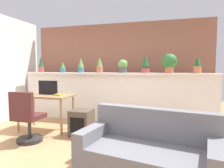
% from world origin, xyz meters
% --- Properties ---
extents(ground_plane, '(12.00, 12.00, 0.00)m').
position_xyz_m(ground_plane, '(0.00, 0.00, 0.00)').
color(ground_plane, tan).
extents(divider_wall, '(4.75, 0.16, 1.16)m').
position_xyz_m(divider_wall, '(0.00, 2.00, 0.58)').
color(divider_wall, white).
rests_on(divider_wall, ground).
extents(plant_shelf, '(4.75, 0.31, 0.04)m').
position_xyz_m(plant_shelf, '(0.00, 1.96, 1.18)').
color(plant_shelf, white).
rests_on(plant_shelf, divider_wall).
extents(brick_wall_behind, '(4.75, 0.10, 2.50)m').
position_xyz_m(brick_wall_behind, '(0.00, 2.60, 1.25)').
color(brick_wall_behind, '#935B47').
rests_on(brick_wall_behind, ground).
extents(potted_plant_0, '(0.14, 0.14, 0.43)m').
position_xyz_m(potted_plant_0, '(-1.97, 1.96, 1.40)').
color(potted_plant_0, '#B7474C').
rests_on(potted_plant_0, plant_shelf).
extents(potted_plant_1, '(0.14, 0.14, 0.28)m').
position_xyz_m(potted_plant_1, '(-1.33, 1.98, 1.33)').
color(potted_plant_1, '#386B84').
rests_on(potted_plant_1, plant_shelf).
extents(potted_plant_2, '(0.16, 0.16, 0.37)m').
position_xyz_m(potted_plant_2, '(-0.82, 1.98, 1.38)').
color(potted_plant_2, '#386B84').
rests_on(potted_plant_2, plant_shelf).
extents(potted_plant_3, '(0.15, 0.15, 0.37)m').
position_xyz_m(potted_plant_3, '(-0.30, 1.92, 1.38)').
color(potted_plant_3, '#C66B42').
rests_on(potted_plant_3, plant_shelf).
extents(potted_plant_4, '(0.23, 0.23, 0.31)m').
position_xyz_m(potted_plant_4, '(0.28, 1.93, 1.36)').
color(potted_plant_4, '#4C4C51').
rests_on(potted_plant_4, plant_shelf).
extents(potted_plant_5, '(0.18, 0.18, 0.43)m').
position_xyz_m(potted_plant_5, '(0.80, 1.96, 1.39)').
color(potted_plant_5, '#B7474C').
rests_on(potted_plant_5, plant_shelf).
extents(potted_plant_6, '(0.33, 0.33, 0.42)m').
position_xyz_m(potted_plant_6, '(1.32, 1.92, 1.44)').
color(potted_plant_6, '#C66B42').
rests_on(potted_plant_6, plant_shelf).
extents(potted_plant_7, '(0.16, 0.16, 0.36)m').
position_xyz_m(potted_plant_7, '(1.91, 1.99, 1.38)').
color(potted_plant_7, '#C66B42').
rests_on(potted_plant_7, plant_shelf).
extents(desk, '(1.10, 0.60, 0.75)m').
position_xyz_m(desk, '(-1.16, 0.95, 0.67)').
color(desk, '#99754C').
rests_on(desk, ground).
extents(tv_monitor, '(0.44, 0.04, 0.29)m').
position_xyz_m(tv_monitor, '(-1.15, 1.03, 0.90)').
color(tv_monitor, black).
rests_on(tv_monitor, desk).
extents(office_chair, '(0.45, 0.45, 0.91)m').
position_xyz_m(office_chair, '(-1.05, 0.24, 0.39)').
color(office_chair, '#262628').
rests_on(office_chair, ground).
extents(side_cube_shelf, '(0.40, 0.41, 0.50)m').
position_xyz_m(side_cube_shelf, '(-0.30, 0.85, 0.25)').
color(side_cube_shelf, '#4C4238').
rests_on(side_cube_shelf, ground).
extents(book_on_desk, '(0.15, 0.11, 0.04)m').
position_xyz_m(book_on_desk, '(-0.82, 0.90, 0.77)').
color(book_on_desk, gold).
rests_on(book_on_desk, desk).
extents(couch, '(1.67, 1.03, 0.80)m').
position_xyz_m(couch, '(1.09, -0.34, 0.28)').
color(couch, slate).
rests_on(couch, ground).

